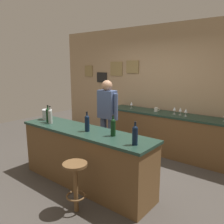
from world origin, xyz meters
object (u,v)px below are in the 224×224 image
at_px(wine_bottle_d, 113,127).
at_px(wine_glass_b, 175,109).
at_px(wine_bottle_b, 50,116).
at_px(coffee_mug, 156,109).
at_px(bartender, 107,114).
at_px(wine_glass_c, 180,110).
at_px(ice_bucket, 47,114).
at_px(wine_bottle_c, 87,123).
at_px(wine_bottle_a, 48,115).
at_px(wine_glass_a, 131,104).
at_px(wine_glass_d, 186,111).
at_px(wine_bottle_e, 135,135).
at_px(bar_stool, 75,179).

bearing_deg(wine_bottle_d, wine_glass_b, 89.00).
xyz_separation_m(wine_bottle_b, coffee_mug, (0.89, 2.15, -0.11)).
bearing_deg(bartender, coffee_mug, 61.35).
relative_size(wine_bottle_b, wine_glass_c, 1.97).
distance_m(ice_bucket, coffee_mug, 2.32).
distance_m(wine_bottle_c, wine_glass_c, 2.17).
bearing_deg(wine_bottle_c, wine_bottle_a, -178.57).
bearing_deg(wine_bottle_c, wine_glass_a, 105.73).
distance_m(wine_glass_b, wine_glass_d, 0.26).
bearing_deg(wine_bottle_e, wine_glass_c, 97.50).
bearing_deg(wine_glass_c, coffee_mug, 178.58).
xyz_separation_m(bar_stool, wine_glass_c, (0.30, 2.63, 0.55)).
height_order(ice_bucket, wine_glass_a, ice_bucket).
xyz_separation_m(ice_bucket, wine_glass_c, (1.75, 1.98, -0.01)).
relative_size(bar_stool, wine_glass_d, 4.39).
bearing_deg(bar_stool, bartender, 116.56).
distance_m(wine_bottle_b, wine_glass_c, 2.58).
height_order(ice_bucket, wine_glass_c, ice_bucket).
bearing_deg(wine_glass_c, wine_bottle_c, -106.62).
height_order(wine_bottle_b, wine_glass_a, wine_bottle_b).
distance_m(bartender, wine_glass_d, 1.58).
bearing_deg(wine_bottle_c, wine_bottle_e, -3.65).
bearing_deg(bartender, bar_stool, -63.44).
relative_size(wine_glass_a, wine_glass_b, 1.00).
height_order(bar_stool, wine_bottle_d, wine_bottle_d).
distance_m(wine_bottle_d, ice_bucket, 1.58).
xyz_separation_m(wine_bottle_c, wine_glass_a, (-0.58, 2.07, -0.05)).
relative_size(bartender, wine_glass_b, 10.45).
xyz_separation_m(bar_stool, wine_bottle_c, (-0.32, 0.56, 0.60)).
bearing_deg(wine_bottle_a, wine_glass_d, 50.91).
bearing_deg(wine_bottle_e, ice_bucket, 175.73).
xyz_separation_m(wine_bottle_c, coffee_mug, (0.06, 2.09, -0.11)).
bearing_deg(wine_glass_d, wine_glass_b, 171.10).
xyz_separation_m(wine_bottle_b, wine_bottle_d, (1.28, 0.12, 0.00)).
xyz_separation_m(wine_bottle_b, wine_glass_a, (0.24, 2.13, -0.05)).
bearing_deg(coffee_mug, wine_glass_d, -3.76).
relative_size(bartender, wine_glass_a, 10.45).
bearing_deg(wine_bottle_a, wine_bottle_e, -1.07).
bearing_deg(wine_bottle_d, wine_glass_c, 85.26).
bearing_deg(bartender, ice_bucket, -123.05).
relative_size(wine_bottle_e, ice_bucket, 1.63).
relative_size(bar_stool, ice_bucket, 3.62).
height_order(bar_stool, wine_bottle_a, wine_bottle_a).
height_order(wine_bottle_a, wine_glass_a, wine_bottle_a).
bearing_deg(wine_glass_c, wine_bottle_a, -126.51).
height_order(wine_bottle_a, wine_glass_c, wine_bottle_a).
height_order(wine_glass_a, wine_glass_b, same).
bearing_deg(bartender, wine_bottle_b, -106.31).
relative_size(wine_glass_a, wine_glass_d, 1.00).
height_order(bar_stool, wine_glass_b, wine_glass_b).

